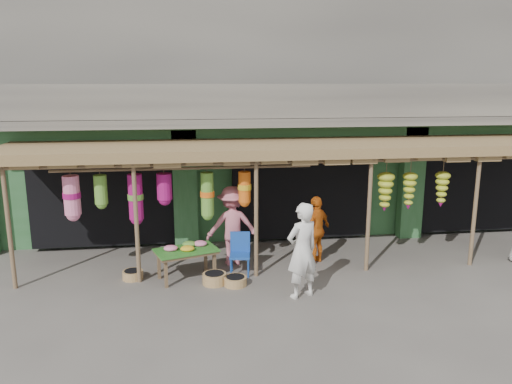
{
  "coord_description": "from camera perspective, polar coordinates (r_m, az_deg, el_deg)",
  "views": [
    {
      "loc": [
        -2.88,
        -10.35,
        4.17
      ],
      "look_at": [
        -1.34,
        1.0,
        1.61
      ],
      "focal_mm": 35.0,
      "sensor_mm": 36.0,
      "label": 1
    }
  ],
  "objects": [
    {
      "name": "basket_mid",
      "position": [
        10.56,
        -2.38,
        -10.13
      ],
      "size": [
        0.5,
        0.5,
        0.18
      ],
      "primitive_type": "cylinder",
      "rotation": [
        0.0,
        0.0,
        -0.05
      ],
      "color": "#9D7B46",
      "rests_on": "ground"
    },
    {
      "name": "ground",
      "position": [
        11.53,
        7.38,
        -8.72
      ],
      "size": [
        80.0,
        80.0,
        0.0
      ],
      "primitive_type": "plane",
      "color": "#514C47",
      "rests_on": "ground"
    },
    {
      "name": "flower_table",
      "position": [
        10.81,
        -7.95,
        -6.67
      ],
      "size": [
        1.46,
        1.13,
        0.77
      ],
      "rotation": [
        0.0,
        0.0,
        0.32
      ],
      "color": "brown",
      "rests_on": "ground"
    },
    {
      "name": "blue_chair",
      "position": [
        11.05,
        -1.84,
        -6.74
      ],
      "size": [
        0.49,
        0.5,
        0.92
      ],
      "rotation": [
        0.0,
        0.0,
        -0.14
      ],
      "color": "#1946A3",
      "rests_on": "ground"
    },
    {
      "name": "basket_right",
      "position": [
        10.65,
        -4.77,
        -9.83
      ],
      "size": [
        0.59,
        0.59,
        0.23
      ],
      "primitive_type": "cylinder",
      "rotation": [
        0.0,
        0.0,
        -0.2
      ],
      "color": "olive",
      "rests_on": "ground"
    },
    {
      "name": "person_vendor",
      "position": [
        11.68,
        6.92,
        -4.29
      ],
      "size": [
        0.96,
        0.91,
        1.59
      ],
      "primitive_type": "imported",
      "rotation": [
        0.0,
        0.0,
        3.86
      ],
      "color": "#CC5D13",
      "rests_on": "ground"
    },
    {
      "name": "building",
      "position": [
        15.51,
        3.04,
        9.62
      ],
      "size": [
        16.4,
        6.8,
        7.0
      ],
      "color": "gray",
      "rests_on": "ground"
    },
    {
      "name": "awning",
      "position": [
        11.59,
        5.98,
        4.63
      ],
      "size": [
        14.0,
        2.7,
        2.79
      ],
      "color": "brown",
      "rests_on": "ground"
    },
    {
      "name": "person_front",
      "position": [
        9.76,
        5.3,
        -6.69
      ],
      "size": [
        0.82,
        0.7,
        1.91
      ],
      "primitive_type": "imported",
      "rotation": [
        0.0,
        0.0,
        3.56
      ],
      "color": "silver",
      "rests_on": "ground"
    },
    {
      "name": "person_shopper",
      "position": [
        11.48,
        -2.73,
        -3.86
      ],
      "size": [
        1.21,
        0.72,
        1.84
      ],
      "primitive_type": "imported",
      "rotation": [
        0.0,
        0.0,
        3.18
      ],
      "color": "#CB6B7A",
      "rests_on": "ground"
    },
    {
      "name": "basket_left",
      "position": [
        11.19,
        -13.9,
        -9.17
      ],
      "size": [
        0.57,
        0.57,
        0.18
      ],
      "primitive_type": "cylinder",
      "rotation": [
        0.0,
        0.0,
        -0.38
      ],
      "color": "olive",
      "rests_on": "ground"
    }
  ]
}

